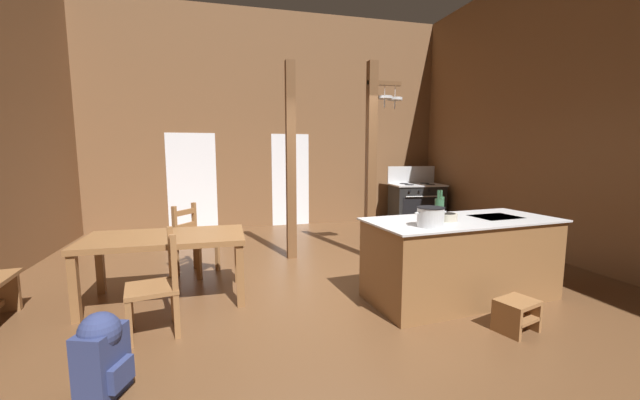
# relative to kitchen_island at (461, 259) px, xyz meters

# --- Properties ---
(ground_plane) EXTENTS (8.49, 9.32, 0.10)m
(ground_plane) POSITION_rel_kitchen_island_xyz_m (-1.48, 0.49, -0.51)
(ground_plane) COLOR brown
(wall_back) EXTENTS (8.49, 0.14, 4.66)m
(wall_back) POSITION_rel_kitchen_island_xyz_m (-1.48, 4.82, 1.87)
(wall_back) COLOR brown
(wall_back) RESTS_ON ground_plane
(wall_right) EXTENTS (0.14, 9.32, 4.66)m
(wall_right) POSITION_rel_kitchen_island_xyz_m (2.44, 0.49, 1.87)
(wall_right) COLOR brown
(wall_right) RESTS_ON ground_plane
(glazed_door_back_left) EXTENTS (1.00, 0.01, 2.05)m
(glazed_door_back_left) POSITION_rel_kitchen_island_xyz_m (-3.21, 4.74, 0.57)
(glazed_door_back_left) COLOR white
(glazed_door_back_left) RESTS_ON ground_plane
(glazed_panel_back_right) EXTENTS (0.84, 0.01, 2.05)m
(glazed_panel_back_right) POSITION_rel_kitchen_island_xyz_m (-1.09, 4.74, 0.57)
(glazed_panel_back_right) COLOR white
(glazed_panel_back_right) RESTS_ON ground_plane
(kitchen_island) EXTENTS (2.24, 1.15, 0.92)m
(kitchen_island) POSITION_rel_kitchen_island_xyz_m (0.00, 0.00, 0.00)
(kitchen_island) COLOR brown
(kitchen_island) RESTS_ON ground_plane
(stove_range) EXTENTS (1.22, 0.92, 1.32)m
(stove_range) POSITION_rel_kitchen_island_xyz_m (1.68, 4.02, 0.02)
(stove_range) COLOR black
(stove_range) RESTS_ON ground_plane
(support_post_with_pot_rack) EXTENTS (0.56, 0.23, 3.01)m
(support_post_with_pot_rack) POSITION_rel_kitchen_island_xyz_m (-0.33, 1.82, 1.16)
(support_post_with_pot_rack) COLOR brown
(support_post_with_pot_rack) RESTS_ON ground_plane
(support_post_center) EXTENTS (0.14, 0.14, 3.01)m
(support_post_center) POSITION_rel_kitchen_island_xyz_m (-1.56, 2.10, 1.05)
(support_post_center) COLOR brown
(support_post_center) RESTS_ON ground_plane
(step_stool) EXTENTS (0.42, 0.37, 0.30)m
(step_stool) POSITION_rel_kitchen_island_xyz_m (0.02, -0.84, -0.28)
(step_stool) COLOR olive
(step_stool) RESTS_ON ground_plane
(dining_table) EXTENTS (1.71, 0.92, 0.74)m
(dining_table) POSITION_rel_kitchen_island_xyz_m (-3.22, 0.79, 0.19)
(dining_table) COLOR brown
(dining_table) RESTS_ON ground_plane
(ladderback_chair_near_window) EXTENTS (0.51, 0.51, 0.95)m
(ladderback_chair_near_window) POSITION_rel_kitchen_island_xyz_m (-3.19, -0.02, -0.01)
(ladderback_chair_near_window) COLOR olive
(ladderback_chair_near_window) RESTS_ON ground_plane
(ladderback_chair_by_post) EXTENTS (0.62, 0.62, 0.95)m
(ladderback_chair_by_post) POSITION_rel_kitchen_island_xyz_m (-3.00, 1.69, -0.01)
(ladderback_chair_by_post) COLOR olive
(ladderback_chair_by_post) RESTS_ON ground_plane
(backpack) EXTENTS (0.37, 0.38, 0.60)m
(backpack) POSITION_rel_kitchen_island_xyz_m (-3.42, -0.90, -0.14)
(backpack) COLOR navy
(backpack) RESTS_ON ground_plane
(stockpot_on_counter) EXTENTS (0.34, 0.27, 0.20)m
(stockpot_on_counter) POSITION_rel_kitchen_island_xyz_m (-0.58, -0.29, 0.56)
(stockpot_on_counter) COLOR silver
(stockpot_on_counter) RESTS_ON kitchen_island
(mixing_bowl_on_counter) EXTENTS (0.23, 0.23, 0.08)m
(mixing_bowl_on_counter) POSITION_rel_kitchen_island_xyz_m (-0.24, -0.04, 0.50)
(mixing_bowl_on_counter) COLOR #B2A893
(mixing_bowl_on_counter) RESTS_ON kitchen_island
(bottle_tall_on_counter) EXTENTS (0.08, 0.08, 0.30)m
(bottle_tall_on_counter) POSITION_rel_kitchen_island_xyz_m (-0.10, 0.29, 0.58)
(bottle_tall_on_counter) COLOR #2D5638
(bottle_tall_on_counter) RESTS_ON kitchen_island
(bottle_short_on_counter) EXTENTS (0.06, 0.06, 0.35)m
(bottle_short_on_counter) POSITION_rel_kitchen_island_xyz_m (-0.40, -0.13, 0.60)
(bottle_short_on_counter) COLOR #2D5638
(bottle_short_on_counter) RESTS_ON kitchen_island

